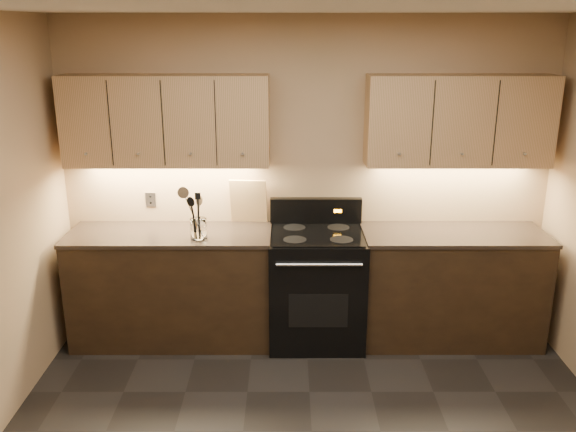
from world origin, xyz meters
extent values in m
plane|color=silver|center=(0.00, 0.00, 2.60)|extent=(4.00, 4.00, 0.00)
cube|color=tan|center=(0.00, 2.00, 1.30)|extent=(4.00, 0.04, 2.60)
cube|color=black|center=(-1.10, 1.70, 0.45)|extent=(1.60, 0.60, 0.90)
cube|color=#3A2D24|center=(-1.10, 1.70, 0.92)|extent=(1.62, 0.62, 0.03)
cube|color=black|center=(1.18, 1.70, 0.45)|extent=(1.44, 0.60, 0.90)
cube|color=#3A2D24|center=(1.18, 1.70, 0.92)|extent=(1.46, 0.62, 0.03)
cube|color=black|center=(0.08, 1.68, 0.46)|extent=(0.76, 0.65, 0.92)
cube|color=black|center=(0.08, 1.68, 0.93)|extent=(0.70, 0.60, 0.01)
cube|color=black|center=(0.08, 1.96, 1.03)|extent=(0.76, 0.07, 0.22)
cube|color=orange|center=(0.26, 1.92, 1.04)|extent=(0.06, 0.00, 0.03)
cylinder|color=silver|center=(0.08, 1.34, 0.80)|extent=(0.65, 0.02, 0.02)
cube|color=black|center=(0.08, 1.35, 0.41)|extent=(0.46, 0.00, 0.28)
cylinder|color=black|center=(-0.10, 1.53, 0.93)|extent=(0.18, 0.18, 0.00)
cylinder|color=black|center=(0.26, 1.53, 0.93)|extent=(0.18, 0.18, 0.00)
cylinder|color=black|center=(-0.10, 1.82, 0.93)|extent=(0.18, 0.18, 0.00)
cylinder|color=black|center=(0.26, 1.82, 0.93)|extent=(0.18, 0.18, 0.00)
cube|color=tan|center=(-1.10, 1.85, 1.80)|extent=(1.60, 0.30, 0.70)
cube|color=tan|center=(1.18, 1.85, 1.80)|extent=(1.44, 0.30, 0.70)
cube|color=#B2B5BA|center=(-1.30, 1.99, 1.12)|extent=(0.08, 0.01, 0.12)
cylinder|color=white|center=(-0.84, 1.56, 1.01)|extent=(0.14, 0.14, 0.16)
cylinder|color=white|center=(-0.84, 1.56, 0.94)|extent=(0.13, 0.13, 0.02)
cube|color=tan|center=(-0.48, 1.95, 1.12)|extent=(0.31, 0.13, 0.38)
camera|label=1|loc=(-0.16, -2.90, 2.51)|focal=38.00mm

